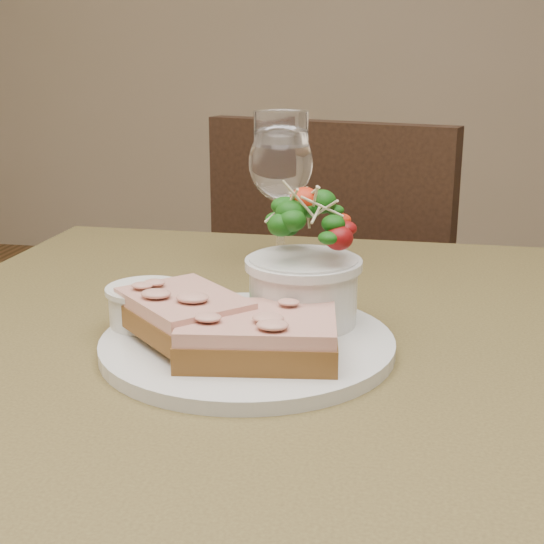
% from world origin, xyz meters
% --- Properties ---
extents(cafe_table, '(0.80, 0.80, 0.75)m').
position_xyz_m(cafe_table, '(0.00, 0.00, 0.65)').
color(cafe_table, '#44381D').
rests_on(cafe_table, ground).
extents(chair_far, '(0.52, 0.52, 0.90)m').
position_xyz_m(chair_far, '(0.01, 0.72, 0.29)').
color(chair_far, black).
rests_on(chair_far, ground).
extents(dinner_plate, '(0.26, 0.26, 0.01)m').
position_xyz_m(dinner_plate, '(-0.03, -0.04, 0.76)').
color(dinner_plate, silver).
rests_on(dinner_plate, cafe_table).
extents(sandwich_front, '(0.14, 0.11, 0.03)m').
position_xyz_m(sandwich_front, '(-0.01, -0.07, 0.78)').
color(sandwich_front, '#482913').
rests_on(sandwich_front, dinner_plate).
extents(sandwich_back, '(0.14, 0.14, 0.03)m').
position_xyz_m(sandwich_back, '(-0.08, -0.05, 0.79)').
color(sandwich_back, '#482913').
rests_on(sandwich_back, dinner_plate).
extents(ramekin, '(0.07, 0.07, 0.04)m').
position_xyz_m(ramekin, '(-0.13, -0.02, 0.78)').
color(ramekin, silver).
rests_on(ramekin, dinner_plate).
extents(salad_bowl, '(0.10, 0.10, 0.13)m').
position_xyz_m(salad_bowl, '(0.01, 0.01, 0.82)').
color(salad_bowl, silver).
rests_on(salad_bowl, dinner_plate).
extents(garnish, '(0.05, 0.04, 0.02)m').
position_xyz_m(garnish, '(-0.09, 0.03, 0.77)').
color(garnish, '#093309').
rests_on(garnish, dinner_plate).
extents(wine_glass, '(0.08, 0.08, 0.18)m').
position_xyz_m(wine_glass, '(-0.05, 0.23, 0.87)').
color(wine_glass, white).
rests_on(wine_glass, cafe_table).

